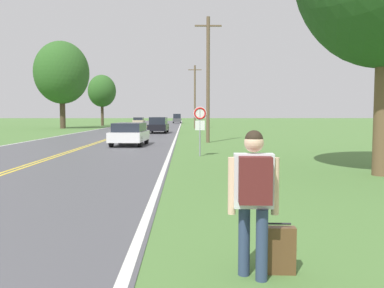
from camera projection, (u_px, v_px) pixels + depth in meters
name	position (u px, v px, depth m)	size (l,w,h in m)	color
hitchhiker_person	(254.00, 189.00, 4.68)	(0.59, 0.44, 1.75)	navy
suitcase	(279.00, 250.00, 4.91)	(0.39, 0.16, 0.63)	brown
traffic_sign	(200.00, 119.00, 18.54)	(0.60, 0.10, 2.27)	gray
utility_pole_midground	(208.00, 78.00, 27.40)	(1.80, 0.24, 8.44)	brown
utility_pole_far	(195.00, 96.00, 54.90)	(1.80, 0.24, 8.50)	brown
tree_left_verge	(62.00, 73.00, 54.61)	(7.29, 7.29, 11.72)	#473828
tree_mid_treeline	(102.00, 91.00, 67.80)	(4.64, 4.64, 8.49)	#473828
car_white_hatchback_approaching	(130.00, 133.00, 25.02)	(2.11, 4.24, 1.40)	black
car_black_van_mid_near	(159.00, 125.00, 41.74)	(1.98, 4.68, 1.63)	black
car_champagne_hatchback_mid_far	(139.00, 121.00, 71.96)	(1.84, 3.61, 1.37)	black
car_dark_grey_van_receding	(177.00, 118.00, 88.09)	(1.82, 4.43, 2.02)	black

